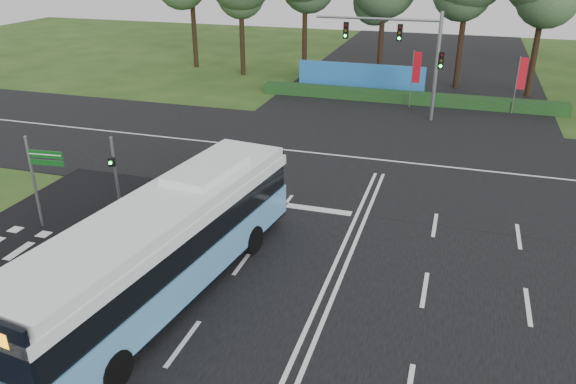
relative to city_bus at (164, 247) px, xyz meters
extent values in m
plane|color=#244517|center=(4.93, 2.84, -1.88)|extent=(120.00, 120.00, 0.00)
cube|color=black|center=(4.93, 2.84, -1.86)|extent=(20.00, 120.00, 0.04)
cube|color=black|center=(4.93, 14.84, -1.85)|extent=(120.00, 14.00, 0.05)
cube|color=gray|center=(-5.17, -0.16, -1.82)|extent=(0.25, 18.00, 0.12)
cube|color=#5696C7|center=(0.00, 0.01, -0.72)|extent=(4.34, 13.21, 1.19)
cube|color=black|center=(0.00, 0.01, -1.26)|extent=(4.31, 13.14, 0.32)
cube|color=black|center=(0.00, 0.01, 0.36)|extent=(4.21, 13.01, 1.03)
cube|color=white|center=(0.00, 0.01, 1.01)|extent=(4.34, 13.21, 0.38)
cube|color=white|center=(0.00, 0.01, 1.39)|extent=(4.22, 12.69, 0.38)
cube|color=white|center=(0.35, 2.69, 1.71)|extent=(2.13, 3.44, 0.27)
cylinder|color=black|center=(-0.79, 3.82, -1.31)|extent=(0.44, 1.15, 1.12)
cylinder|color=black|center=(1.73, 3.49, -1.31)|extent=(0.44, 1.15, 1.12)
cylinder|color=black|center=(-1.79, -3.90, -1.31)|extent=(0.44, 1.15, 1.12)
cylinder|color=black|center=(0.74, -4.23, -1.31)|extent=(0.44, 1.15, 1.12)
cylinder|color=gray|center=(-5.27, 5.31, -0.18)|extent=(0.14, 0.14, 3.39)
cube|color=black|center=(-5.27, 5.13, 0.45)|extent=(0.31, 0.26, 0.39)
sphere|color=#19F233|center=(-5.27, 5.03, 0.45)|extent=(0.14, 0.14, 0.14)
cylinder|color=gray|center=(-7.45, 2.89, 0.12)|extent=(0.12, 0.12, 3.98)
cube|color=#0D4B16|center=(-6.70, 2.96, 1.41)|extent=(1.49, 0.21, 0.30)
cube|color=#0D4B16|center=(-6.70, 2.96, 1.06)|extent=(1.49, 0.21, 0.22)
cube|color=white|center=(-6.70, 2.93, 1.41)|extent=(1.39, 0.15, 0.04)
cylinder|color=gray|center=(5.19, 26.26, 0.15)|extent=(0.06, 0.06, 4.05)
cube|color=red|center=(5.48, 26.21, 1.00)|extent=(0.54, 0.13, 2.16)
cylinder|color=gray|center=(12.14, 26.61, 0.11)|extent=(0.06, 0.06, 3.97)
cube|color=red|center=(12.43, 26.59, 0.95)|extent=(0.53, 0.07, 2.12)
cylinder|color=gray|center=(6.93, 23.34, 1.62)|extent=(0.24, 0.24, 7.00)
cylinder|color=gray|center=(2.93, 23.34, 4.52)|extent=(8.00, 0.16, 0.16)
cube|color=black|center=(4.43, 23.34, 3.72)|extent=(0.32, 0.28, 1.05)
cube|color=black|center=(0.93, 23.34, 3.72)|extent=(0.32, 0.28, 1.05)
cube|color=black|center=(7.18, 23.34, 2.12)|extent=(0.32, 0.28, 1.05)
cube|color=#143818|center=(4.93, 27.34, -1.48)|extent=(22.00, 1.20, 0.80)
cube|color=blue|center=(0.93, 29.84, -0.78)|extent=(10.00, 0.30, 2.20)
cylinder|color=black|center=(-15.71, 34.65, 2.52)|extent=(0.44, 0.44, 8.79)
cylinder|color=black|center=(-10.24, 32.89, 2.08)|extent=(0.44, 0.44, 7.91)
cylinder|color=black|center=(-4.84, 33.90, 2.55)|extent=(0.44, 0.44, 8.84)
cylinder|color=black|center=(1.62, 34.91, 1.76)|extent=(0.44, 0.44, 7.28)
cylinder|color=black|center=(8.14, 33.29, 2.47)|extent=(0.44, 0.44, 8.69)
cylinder|color=black|center=(13.54, 32.09, 2.44)|extent=(0.44, 0.44, 8.62)
camera|label=1|loc=(8.55, -13.96, 9.05)|focal=35.00mm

